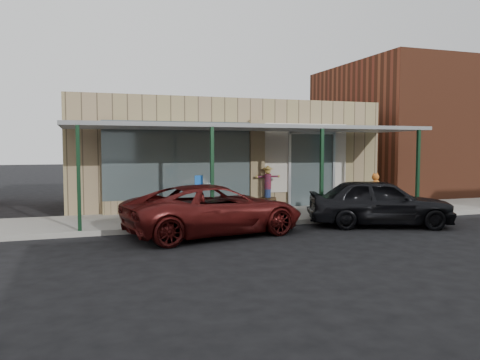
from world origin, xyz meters
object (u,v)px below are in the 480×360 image
object	(u,v)px
parked_sedan	(380,202)
car_maroon	(215,210)
handicap_sign	(199,192)
barrel_scarecrow	(268,194)
barrel_pumpkin	(365,202)

from	to	relation	value
parked_sedan	car_maroon	distance (m)	5.14
parked_sedan	car_maroon	xyz separation A→B (m)	(-5.13, 0.24, -0.04)
handicap_sign	car_maroon	distance (m)	1.41
barrel_scarecrow	handicap_sign	distance (m)	3.86
barrel_pumpkin	parked_sedan	distance (m)	3.21
handicap_sign	parked_sedan	bearing A→B (deg)	-39.81
barrel_scarecrow	barrel_pumpkin	bearing A→B (deg)	-39.41
barrel_scarecrow	parked_sedan	xyz separation A→B (m)	(2.12, -3.82, 0.05)
barrel_scarecrow	car_maroon	distance (m)	4.67
parked_sedan	car_maroon	size ratio (longest dim) A/B	0.93
barrel_pumpkin	handicap_sign	distance (m)	6.81
handicap_sign	barrel_pumpkin	bearing A→B (deg)	-12.06
parked_sedan	barrel_scarecrow	bearing A→B (deg)	49.43
barrel_scarecrow	car_maroon	xyz separation A→B (m)	(-3.01, -3.58, 0.01)
handicap_sign	parked_sedan	xyz separation A→B (m)	(5.26, -1.59, -0.32)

